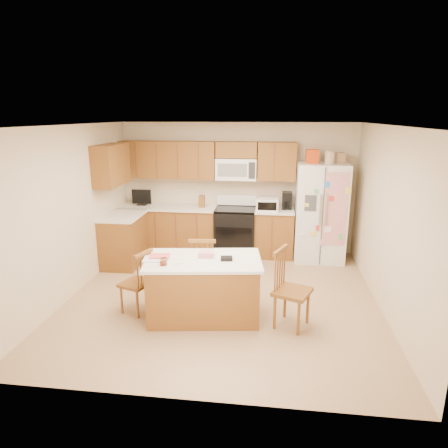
# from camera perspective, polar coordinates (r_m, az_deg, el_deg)

# --- Properties ---
(ground) EXTENTS (4.50, 4.50, 0.00)m
(ground) POSITION_cam_1_polar(r_m,az_deg,el_deg) (6.07, -0.19, -10.40)
(ground) COLOR #987056
(ground) RESTS_ON ground
(room_shell) EXTENTS (4.60, 4.60, 2.52)m
(room_shell) POSITION_cam_1_polar(r_m,az_deg,el_deg) (5.59, -0.21, 3.02)
(room_shell) COLOR beige
(room_shell) RESTS_ON ground
(cabinetry) EXTENTS (3.36, 1.56, 2.15)m
(cabinetry) POSITION_cam_1_polar(r_m,az_deg,el_deg) (7.60, -5.84, 2.20)
(cabinetry) COLOR #94561B
(cabinetry) RESTS_ON ground
(stove) EXTENTS (0.76, 0.65, 1.13)m
(stove) POSITION_cam_1_polar(r_m,az_deg,el_deg) (7.70, 1.64, -0.95)
(stove) COLOR black
(stove) RESTS_ON ground
(refrigerator) EXTENTS (0.90, 0.79, 2.04)m
(refrigerator) POSITION_cam_1_polar(r_m,az_deg,el_deg) (7.54, 13.59, 1.79)
(refrigerator) COLOR white
(refrigerator) RESTS_ON ground
(island) EXTENTS (1.60, 1.07, 0.91)m
(island) POSITION_cam_1_polar(r_m,az_deg,el_deg) (5.38, -2.92, -9.05)
(island) COLOR #94561B
(island) RESTS_ON ground
(windsor_chair_left) EXTENTS (0.48, 0.49, 0.89)m
(windsor_chair_left) POSITION_cam_1_polar(r_m,az_deg,el_deg) (5.61, -12.26, -8.24)
(windsor_chair_left) COLOR #94561B
(windsor_chair_left) RESTS_ON ground
(windsor_chair_back) EXTENTS (0.44, 0.42, 0.94)m
(windsor_chair_back) POSITION_cam_1_polar(r_m,az_deg,el_deg) (5.92, -2.99, -6.38)
(windsor_chair_back) COLOR #94561B
(windsor_chair_back) RESTS_ON ground
(windsor_chair_right) EXTENTS (0.56, 0.57, 1.02)m
(windsor_chair_right) POSITION_cam_1_polar(r_m,az_deg,el_deg) (5.19, 9.45, -9.36)
(windsor_chair_right) COLOR #94561B
(windsor_chair_right) RESTS_ON ground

